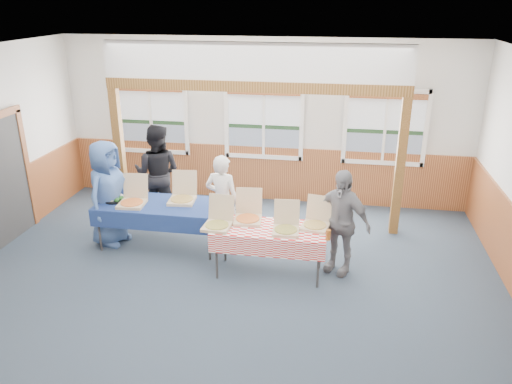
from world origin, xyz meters
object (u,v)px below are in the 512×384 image
table_right (270,232)px  person_grey (340,222)px  table_left (159,206)px  woman_white (222,201)px  woman_black (158,173)px  man_blue (108,193)px

table_right → person_grey: 1.05m
table_left → person_grey: (2.91, -0.33, 0.10)m
table_left → person_grey: bearing=-1.6°
woman_white → woman_black: (-1.40, 0.82, 0.12)m
woman_white → man_blue: bearing=16.4°
person_grey → woman_white: bearing=-169.0°
person_grey → table_right: bearing=-138.2°
woman_black → man_blue: 1.15m
table_left → woman_white: woman_white is taller
table_left → table_right: same height
woman_black → person_grey: size_ratio=1.11×
table_right → man_blue: 2.83m
woman_white → man_blue: man_blue is taller
woman_white → man_blue: size_ratio=0.88×
table_left → table_right: bearing=-12.6°
man_blue → person_grey: size_ratio=1.10×
table_left → woman_black: 1.12m
woman_black → person_grey: 3.57m
table_right → person_grey: (1.01, 0.27, 0.11)m
woman_white → woman_black: bearing=-21.0°
table_right → man_blue: size_ratio=1.01×
man_blue → table_right: bearing=-90.3°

